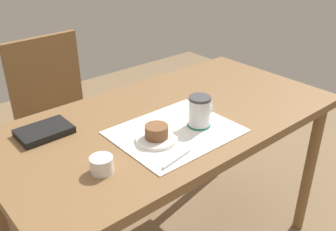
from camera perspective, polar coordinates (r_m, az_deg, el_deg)
dining_table at (r=1.47m, az=0.37°, el=-2.77°), size 1.34×0.70×0.74m
wooden_chair at (r=2.01m, az=-15.91°, el=-0.27°), size 0.44×0.44×0.90m
placemat at (r=1.32m, az=1.13°, el=-2.46°), size 0.42×0.34×0.00m
pastry_plate at (r=1.26m, az=-1.74°, el=-3.54°), size 0.14×0.14×0.01m
pastry at (r=1.25m, az=-1.76°, el=-2.45°), size 0.08×0.08×0.04m
coffee_coaster at (r=1.36m, az=4.71°, el=-1.43°), size 0.08×0.08×0.00m
coffee_mug at (r=1.33m, az=4.89°, el=0.74°), size 0.11×0.08×0.11m
teaspoon at (r=1.16m, az=1.28°, el=-6.62°), size 0.13×0.03×0.01m
sugar_bowl at (r=1.13m, az=-10.07°, el=-7.38°), size 0.07×0.07×0.05m
small_book at (r=1.37m, az=-18.33°, el=-2.29°), size 0.18×0.13×0.02m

